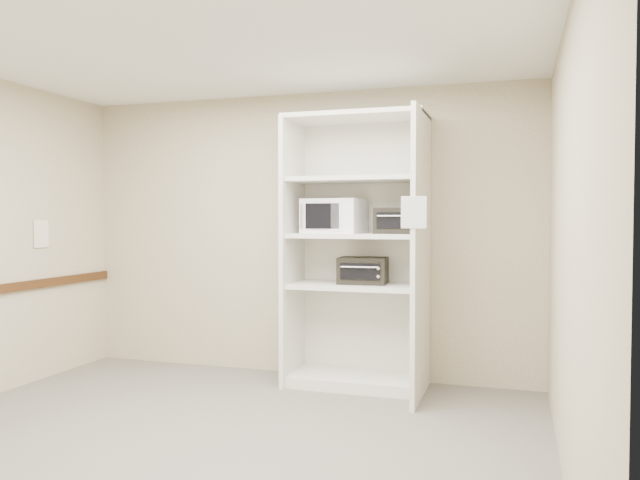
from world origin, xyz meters
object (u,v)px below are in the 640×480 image
(shelving_unit, at_px, (362,260))
(toaster_oven_lower, at_px, (363,270))
(microwave, at_px, (334,216))
(toaster_oven_upper, at_px, (398,221))

(shelving_unit, height_order, toaster_oven_lower, shelving_unit)
(shelving_unit, relative_size, toaster_oven_lower, 5.70)
(microwave, distance_m, toaster_oven_lower, 0.56)
(microwave, bearing_deg, shelving_unit, -3.78)
(shelving_unit, xyz_separation_m, toaster_oven_lower, (0.01, 0.03, -0.09))
(toaster_oven_lower, bearing_deg, toaster_oven_upper, -7.67)
(microwave, distance_m, toaster_oven_upper, 0.59)
(microwave, relative_size, toaster_oven_lower, 1.22)
(shelving_unit, relative_size, toaster_oven_upper, 6.16)
(toaster_oven_upper, relative_size, toaster_oven_lower, 0.93)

